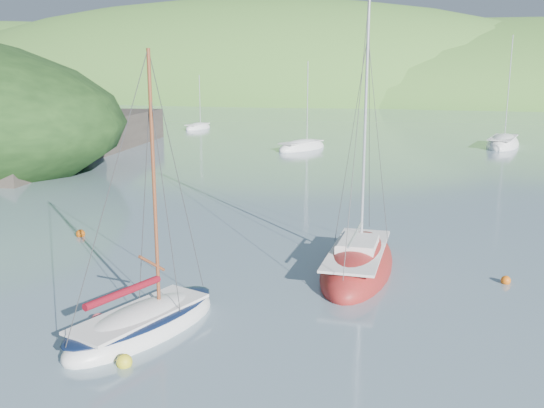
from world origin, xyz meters
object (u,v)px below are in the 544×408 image
(sloop_red, at_px, (357,265))
(daysailer_white, at_px, (143,325))
(distant_sloop_a, at_px, (302,148))
(distant_sloop_b, at_px, (503,145))
(distant_sloop_c, at_px, (198,128))

(sloop_red, bearing_deg, daysailer_white, -126.52)
(distant_sloop_a, distance_m, distant_sloop_b, 22.29)
(distant_sloop_b, relative_size, distant_sloop_c, 1.58)
(sloop_red, distance_m, distant_sloop_a, 39.45)
(distant_sloop_c, bearing_deg, daysailer_white, -60.16)
(daysailer_white, height_order, distant_sloop_a, distant_sloop_a)
(sloop_red, bearing_deg, distant_sloop_c, 118.58)
(daysailer_white, relative_size, distant_sloop_a, 0.97)
(distant_sloop_b, distance_m, distant_sloop_c, 41.20)
(distant_sloop_a, relative_size, distant_sloop_c, 1.21)
(daysailer_white, bearing_deg, distant_sloop_c, 129.22)
(distant_sloop_b, height_order, distant_sloop_c, distant_sloop_b)
(sloop_red, height_order, distant_sloop_c, sloop_red)
(daysailer_white, bearing_deg, sloop_red, 71.66)
(distant_sloop_c, bearing_deg, distant_sloop_a, -34.20)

